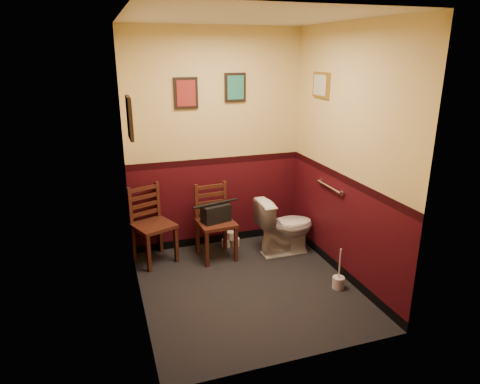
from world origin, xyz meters
The scene contains 17 objects.
floor centered at (0.00, 0.00, 0.00)m, with size 2.20×2.40×0.00m, color black.
ceiling centered at (0.00, 0.00, 2.70)m, with size 2.20×2.40×0.00m, color silver.
wall_back centered at (0.00, 1.20, 1.35)m, with size 2.20×2.70×0.00m, color #3C0910.
wall_front centered at (0.00, -1.20, 1.35)m, with size 2.20×2.70×0.00m, color #3C0910.
wall_left centered at (-1.10, 0.00, 1.35)m, with size 2.40×2.70×0.00m, color #3C0910.
wall_right centered at (1.10, 0.00, 1.35)m, with size 2.40×2.70×0.00m, color #3C0910.
grab_bar centered at (1.07, 0.25, 0.95)m, with size 0.05×0.56×0.06m.
framed_print_back_a centered at (-0.35, 1.18, 1.95)m, with size 0.28×0.04×0.36m.
framed_print_back_b centered at (0.25, 1.18, 2.00)m, with size 0.26×0.04×0.34m.
framed_print_left centered at (-1.08, 0.10, 1.85)m, with size 0.04×0.30×0.38m.
framed_print_right centered at (1.08, 0.60, 2.05)m, with size 0.04×0.34×0.28m.
toilet centered at (0.72, 0.65, 0.35)m, with size 0.40×0.72×0.70m, color white.
toilet_brush centered at (0.92, -0.32, 0.07)m, with size 0.13×0.13×0.46m.
chair_left centered at (-0.87, 0.96, 0.46)m, with size 0.56×0.56×0.92m.
chair_right centered at (-0.13, 0.82, 0.45)m, with size 0.45×0.45×0.91m.
handbag centered at (-0.13, 0.78, 0.58)m, with size 0.37×0.24×0.25m.
tp_stack centered at (0.13, 1.03, 0.08)m, with size 0.23×0.12×0.20m.
Camera 1 is at (-1.35, -3.81, 2.41)m, focal length 32.00 mm.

